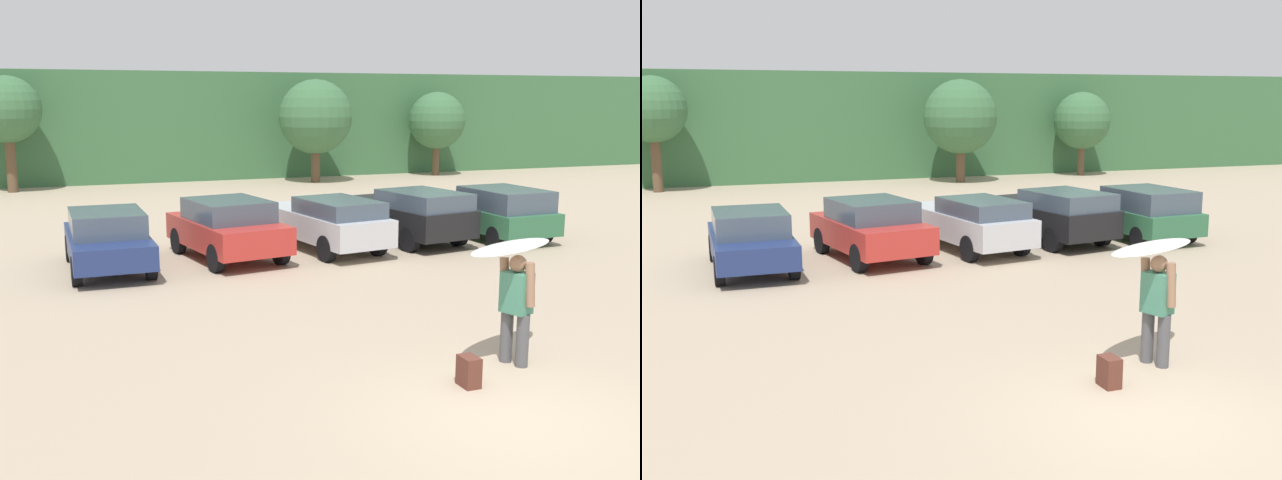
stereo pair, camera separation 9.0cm
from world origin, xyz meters
TOP-DOWN VIEW (x-y plane):
  - ground_plane at (0.00, 0.00)m, footprint 120.00×120.00m
  - hillside_ridge at (0.00, 35.91)m, footprint 108.00×12.00m
  - tree_center_left at (-6.62, 28.36)m, footprint 2.94×2.94m
  - tree_right at (7.47, 27.41)m, footprint 3.65×3.65m
  - tree_ridge_back at (14.81, 28.34)m, footprint 3.05×3.05m
  - parked_car_navy at (-4.09, 10.84)m, footprint 1.87×4.23m
  - parked_car_red at (-1.06, 11.07)m, footprint 2.57×4.23m
  - parked_car_silver at (1.77, 11.32)m, footprint 2.44×4.97m
  - parked_car_black at (4.40, 11.63)m, footprint 2.65×4.96m
  - parked_car_forest_green at (7.11, 11.12)m, footprint 2.13×4.31m
  - person_adult at (1.24, 1.78)m, footprint 0.44×0.67m
  - surfboard_white at (1.16, 1.86)m, footprint 2.08×1.31m
  - backpack_dropped at (0.07, 1.22)m, footprint 0.24×0.34m

SIDE VIEW (x-z plane):
  - ground_plane at x=0.00m, z-range 0.00..0.00m
  - backpack_dropped at x=0.07m, z-range 0.00..0.45m
  - parked_car_navy at x=-4.09m, z-range 0.04..1.51m
  - parked_car_silver at x=1.77m, z-range 0.06..1.54m
  - parked_car_forest_green at x=7.11m, z-range 0.04..1.58m
  - parked_car_black at x=4.40m, z-range 0.05..1.61m
  - parked_car_red at x=-1.06m, z-range 0.05..1.62m
  - person_adult at x=1.24m, z-range 0.11..1.86m
  - surfboard_white at x=1.16m, z-range 1.82..1.92m
  - hillside_ridge at x=0.00m, z-range 0.00..5.46m
  - tree_ridge_back at x=14.81m, z-range 0.70..5.18m
  - tree_right at x=7.47m, z-range 0.69..5.76m
  - tree_center_left at x=-6.62m, z-range 1.05..6.18m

